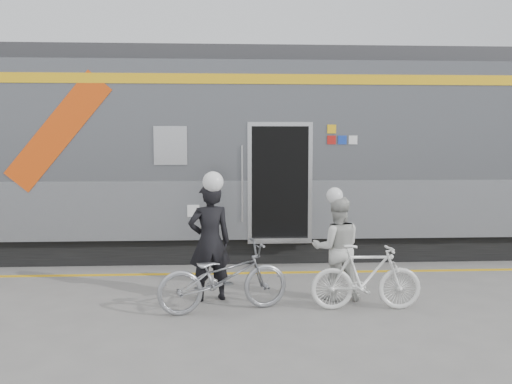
{
  "coord_description": "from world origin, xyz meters",
  "views": [
    {
      "loc": [
        -0.59,
        -7.23,
        2.37
      ],
      "look_at": [
        -0.1,
        1.6,
        1.5
      ],
      "focal_mm": 38.0,
      "sensor_mm": 36.0,
      "label": 1
    }
  ],
  "objects": [
    {
      "name": "ground",
      "position": [
        0.0,
        0.0,
        0.0
      ],
      "size": [
        90.0,
        90.0,
        0.0
      ],
      "primitive_type": "plane",
      "color": "slate",
      "rests_on": "ground"
    },
    {
      "name": "helmet_man",
      "position": [
        -0.84,
        0.61,
        1.89
      ],
      "size": [
        0.3,
        0.3,
        0.3
      ],
      "primitive_type": "sphere",
      "color": "white",
      "rests_on": "man"
    },
    {
      "name": "helmet_woman",
      "position": [
        1.04,
        0.56,
        1.65
      ],
      "size": [
        0.24,
        0.24,
        0.24
      ],
      "primitive_type": "sphere",
      "color": "white",
      "rests_on": "woman"
    },
    {
      "name": "woman",
      "position": [
        1.04,
        0.56,
        0.76
      ],
      "size": [
        0.76,
        0.6,
        1.52
      ],
      "primitive_type": "imported",
      "rotation": [
        0.0,
        0.0,
        3.11
      ],
      "color": "beige",
      "rests_on": "ground"
    },
    {
      "name": "train",
      "position": [
        -1.79,
        4.19,
        2.05
      ],
      "size": [
        24.0,
        3.17,
        4.1
      ],
      "color": "black",
      "rests_on": "ground"
    },
    {
      "name": "safety_strip",
      "position": [
        0.0,
        2.15,
        0.0
      ],
      "size": [
        24.0,
        0.12,
        0.01
      ],
      "primitive_type": "cube",
      "color": "yellow",
      "rests_on": "ground"
    },
    {
      "name": "man",
      "position": [
        -0.84,
        0.61,
        0.87
      ],
      "size": [
        0.72,
        0.56,
        1.74
      ],
      "primitive_type": "imported",
      "rotation": [
        0.0,
        0.0,
        3.39
      ],
      "color": "black",
      "rests_on": "ground"
    },
    {
      "name": "bicycle_right",
      "position": [
        1.34,
        0.01,
        0.46
      ],
      "size": [
        1.55,
        0.48,
        0.92
      ],
      "primitive_type": "imported",
      "rotation": [
        0.0,
        0.0,
        1.54
      ],
      "color": "silver",
      "rests_on": "ground"
    },
    {
      "name": "bicycle_left",
      "position": [
        -0.64,
        0.06,
        0.48
      ],
      "size": [
        1.92,
        1.06,
        0.96
      ],
      "primitive_type": "imported",
      "rotation": [
        0.0,
        0.0,
        1.82
      ],
      "color": "#93959A",
      "rests_on": "ground"
    }
  ]
}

